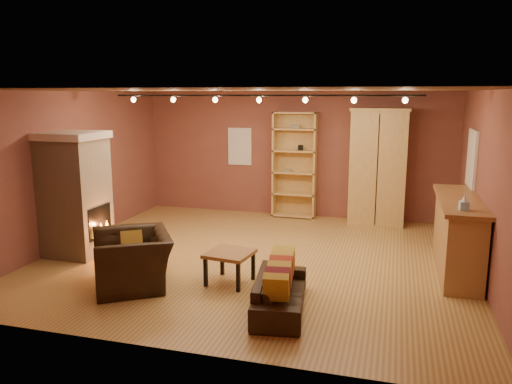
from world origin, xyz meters
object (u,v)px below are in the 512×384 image
(bookcase, at_px, (295,164))
(armchair, at_px, (132,251))
(armoire, at_px, (378,167))
(coffee_table, at_px, (230,256))
(fireplace, at_px, (76,194))
(bar_counter, at_px, (458,234))
(loveseat, at_px, (280,284))

(bookcase, bearing_deg, armchair, -106.38)
(armoire, relative_size, armchair, 1.72)
(bookcase, xyz_separation_m, coffee_table, (-0.09, -4.32, -0.80))
(fireplace, height_order, coffee_table, fireplace)
(bar_counter, xyz_separation_m, armchair, (-4.58, -1.95, -0.07))
(loveseat, height_order, coffee_table, loveseat)
(loveseat, bearing_deg, fireplace, 63.73)
(bookcase, distance_m, armoire, 1.83)
(armoire, distance_m, armchair, 5.67)
(armchair, bearing_deg, coffee_table, 76.03)
(loveseat, bearing_deg, bookcase, 1.41)
(loveseat, bearing_deg, armoire, -19.56)
(bookcase, bearing_deg, coffee_table, -91.21)
(bar_counter, distance_m, coffee_table, 3.58)
(bookcase, height_order, bar_counter, bookcase)
(fireplace, relative_size, bar_counter, 0.87)
(bookcase, distance_m, bar_counter, 4.30)
(fireplace, height_order, loveseat, fireplace)
(fireplace, xyz_separation_m, armchair, (1.67, -1.07, -0.53))
(loveseat, distance_m, armchair, 2.26)
(fireplace, xyz_separation_m, coffee_table, (2.98, -0.60, -0.65))
(loveseat, relative_size, armchair, 1.13)
(coffee_table, bearing_deg, loveseat, -37.00)
(armoire, bearing_deg, bookcase, 174.06)
(bookcase, xyz_separation_m, loveseat, (0.83, -5.02, -0.87))
(fireplace, height_order, armoire, armoire)
(bar_counter, bearing_deg, loveseat, -137.20)
(armoire, height_order, loveseat, armoire)
(coffee_table, bearing_deg, fireplace, 168.71)
(bookcase, relative_size, armoire, 0.96)
(armoire, bearing_deg, coffee_table, -114.80)
(fireplace, relative_size, loveseat, 1.31)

